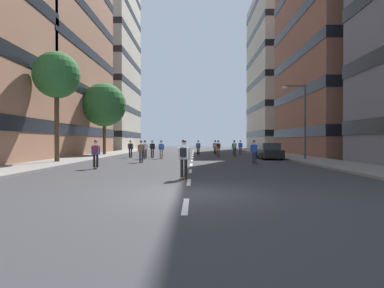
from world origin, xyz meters
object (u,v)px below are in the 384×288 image
skater_4 (141,150)px  skater_6 (218,147)px  street_tree_mid (57,76)px  skater_8 (198,147)px  parked_car_near (269,152)px  skater_0 (152,148)px  streetlamp_right (301,113)px  skater_1 (240,147)px  skater_11 (184,157)px  skater_7 (161,148)px  skater_12 (234,147)px  skater_5 (131,148)px  skater_10 (96,152)px  skater_2 (215,147)px  street_tree_near (104,105)px  skater_3 (254,151)px  skater_9 (145,149)px

skater_4 → skater_6: (6.77, 9.74, 0.00)m
street_tree_mid → skater_6: size_ratio=4.72×
skater_8 → skater_4: bearing=-110.0°
parked_car_near → skater_4: skater_4 is taller
skater_0 → streetlamp_right: bearing=-17.2°
skater_1 → skater_11: bearing=-103.1°
skater_7 → parked_car_near: bearing=-3.5°
skater_12 → skater_6: bearing=-176.6°
street_tree_mid → skater_12: size_ratio=4.72×
skater_5 → parked_car_near: bearing=-10.1°
skater_5 → skater_6: same height
street_tree_mid → skater_10: size_ratio=4.72×
skater_6 → skater_12: size_ratio=1.00×
skater_2 → street_tree_near: bearing=-175.8°
skater_4 → skater_7: (1.01, 5.63, 0.00)m
skater_4 → skater_1: bearing=57.9°
street_tree_mid → skater_1: size_ratio=4.72×
skater_3 → skater_11: bearing=-116.6°
skater_6 → skater_10: bearing=-119.2°
skater_1 → skater_8: same height
skater_8 → skater_11: bearing=-92.2°
skater_2 → skater_1: bearing=37.5°
skater_2 → skater_12: same height
street_tree_near → skater_12: 15.88m
street_tree_near → skater_12: (14.88, -2.62, -4.89)m
streetlamp_right → skater_12: (-5.03, 6.73, -3.12)m
skater_11 → skater_2: bearing=83.2°
skater_1 → skater_4: bearing=-122.1°
skater_11 → skater_5: bearing=108.0°
skater_5 → streetlamp_right: bearing=-15.1°
skater_3 → skater_1: bearing=85.4°
skater_3 → street_tree_mid: bearing=177.9°
street_tree_near → skater_5: street_tree_near is taller
skater_3 → skater_8: size_ratio=1.00×
street_tree_mid → skater_4: street_tree_mid is taller
street_tree_near → parked_car_near: bearing=-23.0°
parked_car_near → street_tree_mid: 19.41m
streetlamp_right → skater_1: 13.73m
street_tree_near → skater_7: size_ratio=4.67×
skater_6 → skater_10: (-8.64, -15.44, 0.00)m
skater_3 → skater_9: bearing=144.7°
skater_8 → street_tree_near: bearing=-178.6°
skater_4 → skater_5: 7.75m
skater_9 → skater_11: same height
parked_car_near → skater_0: skater_0 is taller
skater_10 → skater_4: bearing=71.8°
skater_6 → skater_9: (-7.26, -4.53, -0.03)m
skater_0 → skater_5: bearing=178.3°
parked_car_near → street_tree_near: (-17.55, 7.46, 5.21)m
skater_5 → skater_7: same height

